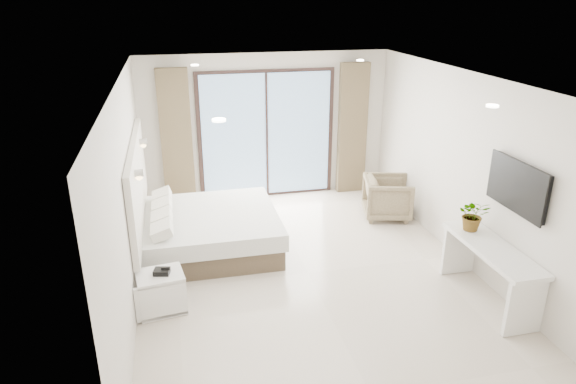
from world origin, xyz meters
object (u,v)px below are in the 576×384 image
object	(u,v)px
bed	(208,231)
nightstand	(161,292)
console_desk	(491,261)
armchair	(388,196)

from	to	relation	value
bed	nightstand	bearing A→B (deg)	-114.69
console_desk	armchair	bearing A→B (deg)	93.96
armchair	console_desk	bearing A→B (deg)	-161.86
nightstand	armchair	size ratio (longest dim) A/B	0.77
nightstand	armchair	world-z (taller)	armchair
bed	console_desk	size ratio (longest dim) A/B	1.28
nightstand	console_desk	world-z (taller)	console_desk
bed	armchair	bearing A→B (deg)	9.36
nightstand	armchair	bearing A→B (deg)	20.04
bed	nightstand	world-z (taller)	bed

